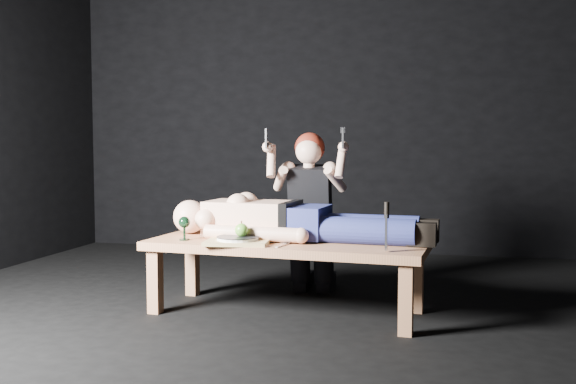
# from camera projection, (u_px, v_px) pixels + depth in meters

# --- Properties ---
(ground) EXTENTS (5.00, 5.00, 0.00)m
(ground) POSITION_uv_depth(u_px,v_px,m) (258.00, 314.00, 3.96)
(ground) COLOR black
(ground) RESTS_ON ground
(back_wall) EXTENTS (5.00, 0.00, 5.00)m
(back_wall) POSITION_uv_depth(u_px,v_px,m) (324.00, 99.00, 6.29)
(back_wall) COLOR black
(back_wall) RESTS_ON ground
(table) EXTENTS (1.77, 0.80, 0.45)m
(table) POSITION_uv_depth(u_px,v_px,m) (286.00, 277.00, 3.97)
(table) COLOR #A46C46
(table) RESTS_ON ground
(lying_man) EXTENTS (1.89, 0.73, 0.28)m
(lying_man) POSITION_uv_depth(u_px,v_px,m) (300.00, 217.00, 4.04)
(lying_man) COLOR beige
(lying_man) RESTS_ON table
(kneeling_woman) EXTENTS (0.62, 0.70, 1.16)m
(kneeling_woman) POSITION_uv_depth(u_px,v_px,m) (312.00, 211.00, 4.48)
(kneeling_woman) COLOR black
(kneeling_woman) RESTS_ON ground
(serving_tray) EXTENTS (0.40, 0.30, 0.02)m
(serving_tray) POSITION_uv_depth(u_px,v_px,m) (238.00, 242.00, 3.84)
(serving_tray) COLOR tan
(serving_tray) RESTS_ON table
(plate) EXTENTS (0.27, 0.27, 0.02)m
(plate) POSITION_uv_depth(u_px,v_px,m) (238.00, 238.00, 3.84)
(plate) COLOR white
(plate) RESTS_ON serving_tray
(apple) EXTENTS (0.08, 0.08, 0.08)m
(apple) POSITION_uv_depth(u_px,v_px,m) (242.00, 230.00, 3.84)
(apple) COLOR green
(apple) RESTS_ON plate
(goblet) EXTENTS (0.08, 0.08, 0.15)m
(goblet) POSITION_uv_depth(u_px,v_px,m) (184.00, 228.00, 3.99)
(goblet) COLOR black
(goblet) RESTS_ON table
(fork_flat) EXTENTS (0.04, 0.18, 0.01)m
(fork_flat) POSITION_uv_depth(u_px,v_px,m) (222.00, 242.00, 3.90)
(fork_flat) COLOR #B2B2B7
(fork_flat) RESTS_ON table
(knife_flat) EXTENTS (0.06, 0.18, 0.01)m
(knife_flat) POSITION_uv_depth(u_px,v_px,m) (283.00, 245.00, 3.77)
(knife_flat) COLOR #B2B2B7
(knife_flat) RESTS_ON table
(spoon_flat) EXTENTS (0.15, 0.13, 0.01)m
(spoon_flat) POSITION_uv_depth(u_px,v_px,m) (279.00, 242.00, 3.88)
(spoon_flat) COLOR #B2B2B7
(spoon_flat) RESTS_ON table
(carving_knife) EXTENTS (0.04, 0.04, 0.28)m
(carving_knife) POSITION_uv_depth(u_px,v_px,m) (387.00, 227.00, 3.54)
(carving_knife) COLOR #B2B2B7
(carving_knife) RESTS_ON table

